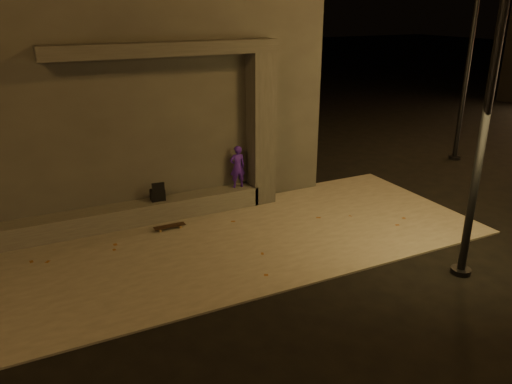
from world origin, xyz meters
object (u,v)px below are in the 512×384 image
skateboarder (238,167)px  backpack (158,194)px  street_lamp_0 (499,35)px  column (261,130)px  skateboard (170,226)px

skateboarder → backpack: bearing=5.1°
street_lamp_0 → column: bearing=109.4°
column → backpack: bearing=180.0°
skateboard → column: bearing=14.2°
backpack → skateboarder: bearing=3.5°
skateboarder → street_lamp_0: street_lamp_0 is taller
street_lamp_0 → skateboarder: bearing=115.7°
column → skateboard: column is taller
column → backpack: 2.86m
backpack → skateboard: size_ratio=0.65×
backpack → street_lamp_0: (4.29, -4.81, 3.55)m
column → street_lamp_0: bearing=-70.6°
column → skateboarder: column is taller
backpack → skateboard: bearing=-82.5°
column → skateboarder: size_ratio=3.49×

